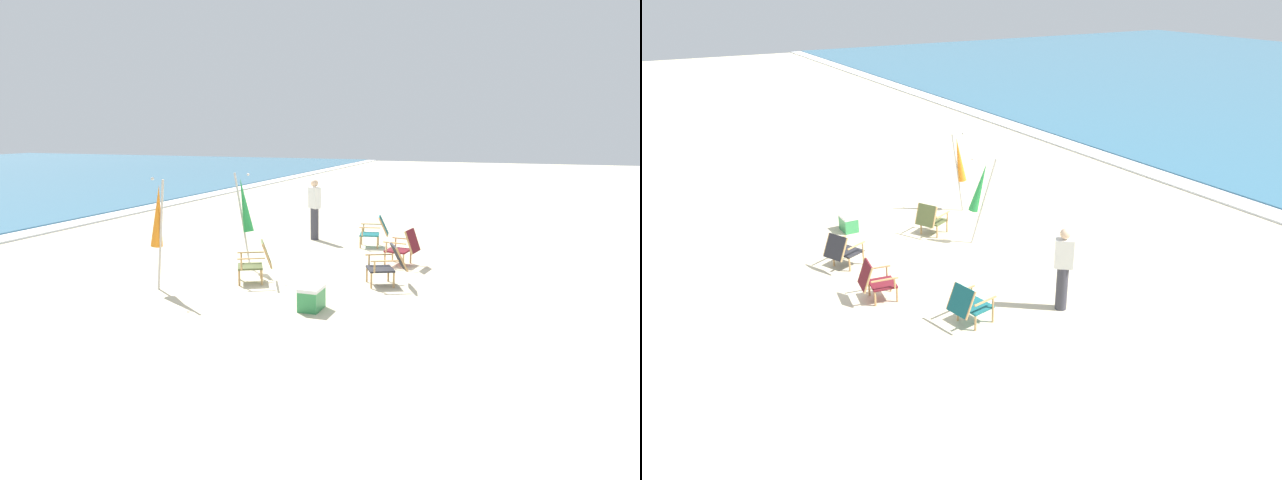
% 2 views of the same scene
% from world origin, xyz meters
% --- Properties ---
extents(ground_plane, '(80.00, 80.00, 0.00)m').
position_xyz_m(ground_plane, '(0.00, 0.00, 0.00)').
color(ground_plane, beige).
extents(surf_band, '(80.00, 1.10, 0.06)m').
position_xyz_m(surf_band, '(0.00, 9.33, 0.03)').
color(surf_band, white).
rests_on(surf_band, ground).
extents(beach_chair_mid_center, '(0.82, 0.86, 0.82)m').
position_xyz_m(beach_chair_mid_center, '(-0.89, 0.84, 0.43)').
color(beach_chair_mid_center, '#515B33').
rests_on(beach_chair_mid_center, ground).
extents(beach_chair_front_right, '(0.84, 0.91, 0.79)m').
position_xyz_m(beach_chair_front_right, '(-0.23, -1.63, 0.43)').
color(beach_chair_front_right, '#28282D').
rests_on(beach_chair_front_right, ground).
extents(beach_chair_front_left, '(0.71, 0.83, 0.80)m').
position_xyz_m(beach_chair_front_left, '(3.16, -0.52, 0.43)').
color(beach_chair_front_left, '#196066').
rests_on(beach_chair_front_left, ground).
extents(beach_chair_far_center, '(0.67, 0.76, 0.82)m').
position_xyz_m(beach_chair_far_center, '(1.45, -1.60, 0.43)').
color(beach_chair_far_center, maroon).
rests_on(beach_chair_far_center, ground).
extents(umbrella_furled_orange, '(0.31, 0.42, 2.11)m').
position_xyz_m(umbrella_furled_orange, '(-2.01, 2.29, 1.38)').
color(umbrella_furled_orange, '#B7B2A8').
rests_on(umbrella_furled_orange, ground).
extents(umbrella_furled_green, '(0.45, 0.62, 2.06)m').
position_xyz_m(umbrella_furled_green, '(0.10, 1.61, 1.35)').
color(umbrella_furled_green, '#B7B2A8').
rests_on(umbrella_furled_green, ground).
extents(person_near_chairs, '(0.36, 0.39, 1.63)m').
position_xyz_m(person_near_chairs, '(3.53, 1.28, 0.84)').
color(person_near_chairs, '#383842').
rests_on(person_near_chairs, ground).
extents(cooler_box, '(0.49, 0.35, 0.40)m').
position_xyz_m(cooler_box, '(-2.16, -0.77, 0.20)').
color(cooler_box, '#338C4C').
rests_on(cooler_box, ground).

